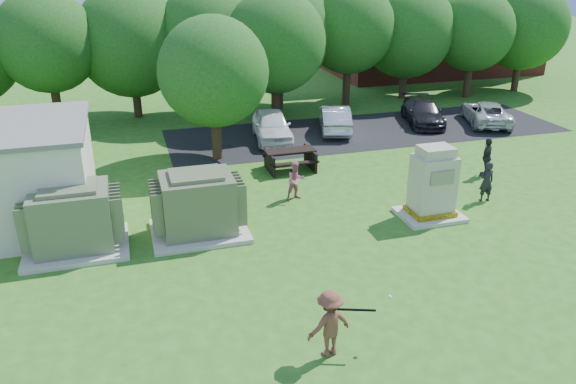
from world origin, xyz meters
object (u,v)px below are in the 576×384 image
object	(u,v)px
picnic_table	(290,157)
person_by_generator	(486,182)
car_silver_b	(486,113)
car_dark	(423,112)
batter	(329,324)
car_silver_a	(335,118)
transformer_left	(73,220)
person_walking_right	(487,157)
person_at_picnic	(296,181)
car_white	(272,126)
generator_cabinet	(432,187)
transformer_right	(198,206)

from	to	relation	value
picnic_table	person_by_generator	world-z (taller)	person_by_generator
car_silver_b	car_dark	bearing A→B (deg)	3.78
batter	car_silver_b	distance (m)	20.92
person_by_generator	car_dark	bearing A→B (deg)	-101.60
car_silver_a	car_silver_b	world-z (taller)	car_silver_a
picnic_table	car_silver_a	distance (m)	6.03
picnic_table	transformer_left	bearing A→B (deg)	-149.93
car_dark	car_silver_b	world-z (taller)	car_dark
car_silver_b	person_walking_right	bearing A→B (deg)	76.10
person_walking_right	car_silver_b	xyz separation A→B (m)	(4.52, 6.61, -0.20)
batter	car_silver_a	size ratio (longest dim) A/B	0.40
transformer_left	car_silver_b	distance (m)	21.72
transformer_left	person_at_picnic	distance (m)	7.67
transformer_left	person_at_picnic	world-z (taller)	transformer_left
batter	car_white	bearing A→B (deg)	-111.78
generator_cabinet	person_walking_right	xyz separation A→B (m)	(4.10, 2.83, -0.31)
picnic_table	car_dark	xyz separation A→B (m)	(8.69, 4.71, 0.06)
transformer_left	car_white	size ratio (longest dim) A/B	0.73
batter	person_by_generator	distance (m)	10.51
person_by_generator	car_silver_a	size ratio (longest dim) A/B	0.37
batter	person_by_generator	xyz separation A→B (m)	(8.35, 6.38, -0.06)
generator_cabinet	car_silver_b	xyz separation A→B (m)	(8.62, 9.44, -0.50)
person_by_generator	person_walking_right	distance (m)	2.66
person_by_generator	car_dark	distance (m)	10.17
car_white	person_walking_right	bearing A→B (deg)	-37.91
car_white	car_dark	world-z (taller)	car_white
car_silver_a	batter	bearing A→B (deg)	84.77
car_silver_a	transformer_right	bearing A→B (deg)	65.08
person_at_picnic	car_white	distance (m)	7.23
car_silver_a	car_silver_b	bearing A→B (deg)	-170.76
transformer_right	car_silver_a	distance (m)	12.50
generator_cabinet	car_white	xyz separation A→B (m)	(-2.90, 9.89, -0.39)
generator_cabinet	person_at_picnic	bearing A→B (deg)	145.12
person_at_picnic	person_by_generator	bearing A→B (deg)	-26.42
person_at_picnic	car_silver_a	xyz separation A→B (m)	(4.43, 7.68, -0.07)
batter	car_white	size ratio (longest dim) A/B	0.39
person_by_generator	generator_cabinet	bearing A→B (deg)	18.76
person_by_generator	car_silver_a	xyz separation A→B (m)	(-2.07, 9.77, -0.09)
person_walking_right	car_silver_a	size ratio (longest dim) A/B	0.40
transformer_left	car_white	world-z (taller)	transformer_left
person_at_picnic	car_dark	distance (m)	12.10
person_walking_right	car_white	xyz separation A→B (m)	(-6.99, 7.06, -0.08)
picnic_table	car_silver_b	xyz separation A→B (m)	(11.86, 3.76, 0.05)
person_walking_right	batter	bearing A→B (deg)	-7.64
person_at_picnic	person_walking_right	size ratio (longest dim) A/B	0.92
person_walking_right	car_silver_b	bearing A→B (deg)	-173.01
person_walking_right	generator_cabinet	bearing A→B (deg)	-13.96
picnic_table	car_silver_a	bearing A→B (deg)	51.53
batter	picnic_table	bearing A→B (deg)	-113.85
car_white	car_silver_b	world-z (taller)	car_white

